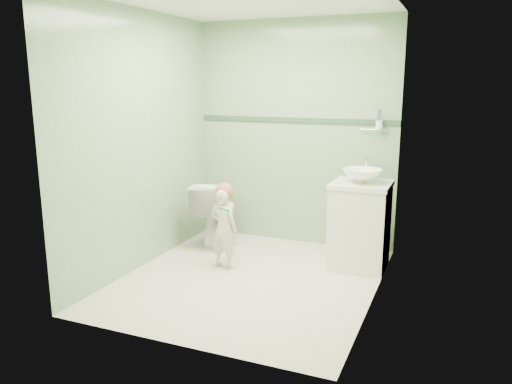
% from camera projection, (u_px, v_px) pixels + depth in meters
% --- Properties ---
extents(ground, '(2.50, 2.50, 0.00)m').
position_uv_depth(ground, '(250.00, 279.00, 4.51)').
color(ground, silver).
rests_on(ground, ground).
extents(room_shell, '(2.50, 2.54, 2.40)m').
position_uv_depth(room_shell, '(249.00, 147.00, 4.25)').
color(room_shell, '#7EA172').
rests_on(room_shell, ground).
extents(trim_stripe, '(2.20, 0.02, 0.05)m').
position_uv_depth(trim_stripe, '(295.00, 120.00, 5.34)').
color(trim_stripe, '#304F35').
rests_on(trim_stripe, room_shell).
extents(vanity, '(0.52, 0.50, 0.80)m').
position_uv_depth(vanity, '(360.00, 227.00, 4.74)').
color(vanity, silver).
rests_on(vanity, ground).
extents(counter, '(0.54, 0.52, 0.04)m').
position_uv_depth(counter, '(362.00, 185.00, 4.66)').
color(counter, white).
rests_on(counter, vanity).
extents(basin, '(0.37, 0.37, 0.13)m').
position_uv_depth(basin, '(362.00, 176.00, 4.64)').
color(basin, white).
rests_on(basin, counter).
extents(faucet, '(0.03, 0.13, 0.18)m').
position_uv_depth(faucet, '(366.00, 164.00, 4.79)').
color(faucet, silver).
rests_on(faucet, counter).
extents(cup_holder, '(0.26, 0.07, 0.21)m').
position_uv_depth(cup_holder, '(378.00, 125.00, 4.96)').
color(cup_holder, silver).
rests_on(cup_holder, room_shell).
extents(toilet, '(0.52, 0.76, 0.71)m').
position_uv_depth(toilet, '(216.00, 212.00, 5.43)').
color(toilet, white).
rests_on(toilet, ground).
extents(toddler, '(0.30, 0.21, 0.78)m').
position_uv_depth(toddler, '(224.00, 228.00, 4.73)').
color(toddler, beige).
rests_on(toddler, ground).
extents(hair_cap, '(0.17, 0.17, 0.17)m').
position_uv_depth(hair_cap, '(224.00, 192.00, 4.68)').
color(hair_cap, '#A85E37').
rests_on(hair_cap, toddler).
extents(teal_toothbrush, '(0.11, 0.14, 0.08)m').
position_uv_depth(teal_toothbrush, '(223.00, 209.00, 4.54)').
color(teal_toothbrush, '#0E896A').
rests_on(teal_toothbrush, toddler).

